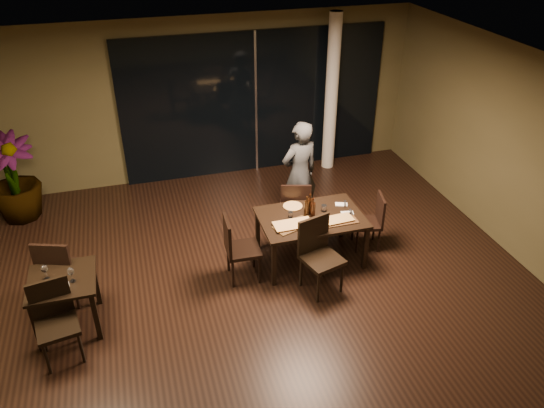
{
  "coord_description": "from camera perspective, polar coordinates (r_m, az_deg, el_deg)",
  "views": [
    {
      "loc": [
        -1.35,
        -5.26,
        4.83
      ],
      "look_at": [
        0.41,
        0.82,
        1.05
      ],
      "focal_mm": 35.0,
      "sensor_mm": 36.0,
      "label": 1
    }
  ],
  "objects": [
    {
      "name": "chair_main_near",
      "position": [
        7.25,
        5.0,
        -5.04
      ],
      "size": [
        0.61,
        0.61,
        1.06
      ],
      "rotation": [
        0.0,
        0.0,
        0.28
      ],
      "color": "black",
      "rests_on": "ground"
    },
    {
      "name": "chair_side_far",
      "position": [
        7.47,
        -21.91,
        -6.43
      ],
      "size": [
        0.62,
        0.62,
        1.04
      ],
      "rotation": [
        0.0,
        0.0,
        2.8
      ],
      "color": "black",
      "rests_on": "ground"
    },
    {
      "name": "side_table",
      "position": [
        7.05,
        -21.53,
        -8.33
      ],
      "size": [
        0.8,
        0.8,
        0.75
      ],
      "color": "black",
      "rests_on": "ground"
    },
    {
      "name": "napkin_near",
      "position": [
        7.79,
        8.1,
        -0.98
      ],
      "size": [
        0.2,
        0.13,
        0.01
      ],
      "primitive_type": "cube",
      "rotation": [
        0.0,
        0.0,
        -0.2
      ],
      "color": "silver",
      "rests_on": "main_table"
    },
    {
      "name": "napkin_far",
      "position": [
        8.0,
        7.46,
        -0.05
      ],
      "size": [
        0.2,
        0.16,
        0.01
      ],
      "primitive_type": "cube",
      "rotation": [
        0.0,
        0.0,
        -0.37
      ],
      "color": "white",
      "rests_on": "main_table"
    },
    {
      "name": "chair_side_near",
      "position": [
        6.76,
        -22.32,
        -11.14
      ],
      "size": [
        0.54,
        0.54,
        1.01
      ],
      "rotation": [
        0.0,
        0.0,
        0.18
      ],
      "color": "black",
      "rests_on": "ground"
    },
    {
      "name": "bottle_c",
      "position": [
        7.66,
        4.11,
        0.02
      ],
      "size": [
        0.07,
        0.07,
        0.32
      ],
      "primitive_type": null,
      "color": "black",
      "rests_on": "main_table"
    },
    {
      "name": "tumbler_left",
      "position": [
        7.63,
        2.0,
        -1.12
      ],
      "size": [
        0.07,
        0.07,
        0.08
      ],
      "primitive_type": "cylinder",
      "color": "white",
      "rests_on": "main_table"
    },
    {
      "name": "tumbler_right",
      "position": [
        7.79,
        5.61,
        -0.46
      ],
      "size": [
        0.08,
        0.08,
        0.1
      ],
      "primitive_type": "cylinder",
      "color": "white",
      "rests_on": "main_table"
    },
    {
      "name": "pizza_board_right",
      "position": [
        7.6,
        6.96,
        -1.8
      ],
      "size": [
        0.58,
        0.3,
        0.01
      ],
      "primitive_type": "cube",
      "rotation": [
        0.0,
        0.0,
        0.01
      ],
      "color": "#3F2714",
      "rests_on": "main_table"
    },
    {
      "name": "bottle_b",
      "position": [
        7.6,
        4.44,
        -0.38
      ],
      "size": [
        0.07,
        0.07,
        0.3
      ],
      "primitive_type": null,
      "color": "black",
      "rests_on": "main_table"
    },
    {
      "name": "bottle_a",
      "position": [
        7.6,
        3.76,
        -0.24
      ],
      "size": [
        0.07,
        0.07,
        0.32
      ],
      "primitive_type": null,
      "color": "black",
      "rests_on": "main_table"
    },
    {
      "name": "ceiling",
      "position": [
        5.72,
        -1.76,
        12.42
      ],
      "size": [
        8.0,
        8.0,
        0.04
      ],
      "primitive_type": "cube",
      "color": "silver",
      "rests_on": "wall_back"
    },
    {
      "name": "oblong_pizza_left",
      "position": [
        7.44,
        2.28,
        -2.22
      ],
      "size": [
        0.53,
        0.26,
        0.02
      ],
      "primitive_type": null,
      "rotation": [
        0.0,
        0.0,
        0.01
      ],
      "color": "maroon",
      "rests_on": "pizza_board_left"
    },
    {
      "name": "chair_main_left",
      "position": [
        7.39,
        -3.83,
        -4.49
      ],
      "size": [
        0.48,
        0.48,
        1.0
      ],
      "rotation": [
        0.0,
        0.0,
        1.53
      ],
      "color": "black",
      "rests_on": "ground"
    },
    {
      "name": "side_napkin",
      "position": [
        6.85,
        -21.72,
        -8.24
      ],
      "size": [
        0.19,
        0.14,
        0.01
      ],
      "primitive_type": "cube",
      "rotation": [
        0.0,
        0.0,
        0.15
      ],
      "color": "white",
      "rests_on": "side_table"
    },
    {
      "name": "chair_main_far",
      "position": [
        8.28,
        2.52,
        -0.25
      ],
      "size": [
        0.57,
        0.57,
        1.0
      ],
      "rotation": [
        0.0,
        0.0,
        2.86
      ],
      "color": "black",
      "rests_on": "ground"
    },
    {
      "name": "wall_back",
      "position": [
        9.98,
        -7.62,
        11.09
      ],
      "size": [
        8.0,
        0.1,
        3.0
      ],
      "primitive_type": "cube",
      "color": "#4D4729",
      "rests_on": "ground"
    },
    {
      "name": "wine_glass_a",
      "position": [
        6.99,
        -23.19,
        -6.8
      ],
      "size": [
        0.08,
        0.08,
        0.19
      ],
      "primitive_type": null,
      "color": "white",
      "rests_on": "side_table"
    },
    {
      "name": "wine_glass_b",
      "position": [
        6.84,
        -20.78,
        -7.16
      ],
      "size": [
        0.08,
        0.08,
        0.18
      ],
      "primitive_type": null,
      "color": "white",
      "rests_on": "side_table"
    },
    {
      "name": "pizza_board_left",
      "position": [
        7.44,
        2.28,
        -2.33
      ],
      "size": [
        0.61,
        0.44,
        0.01
      ],
      "primitive_type": "cube",
      "rotation": [
        0.0,
        0.0,
        0.33
      ],
      "color": "#3E2914",
      "rests_on": "main_table"
    },
    {
      "name": "potted_plant",
      "position": [
        9.67,
        -26.12,
        2.48
      ],
      "size": [
        0.94,
        0.94,
        1.48
      ],
      "primitive_type": "imported",
      "rotation": [
        0.0,
        0.0,
        0.18
      ],
      "color": "#174517",
      "rests_on": "ground"
    },
    {
      "name": "oblong_pizza_right",
      "position": [
        7.59,
        6.97,
        -1.69
      ],
      "size": [
        0.47,
        0.24,
        0.02
      ],
      "primitive_type": null,
      "rotation": [
        0.0,
        0.0,
        0.07
      ],
      "color": "maroon",
      "rests_on": "pizza_board_right"
    },
    {
      "name": "wall_right",
      "position": [
        8.24,
        26.89,
        3.5
      ],
      "size": [
        0.1,
        8.0,
        3.0
      ],
      "primitive_type": "cube",
      "color": "#4D4729",
      "rests_on": "ground"
    },
    {
      "name": "round_pizza",
      "position": [
        7.89,
        2.25,
        -0.25
      ],
      "size": [
        0.28,
        0.28,
        0.01
      ],
      "primitive_type": "cylinder",
      "color": "#B13013",
      "rests_on": "main_table"
    },
    {
      "name": "main_table",
      "position": [
        7.71,
        4.21,
        -1.83
      ],
      "size": [
        1.5,
        1.0,
        0.75
      ],
      "color": "black",
      "rests_on": "ground"
    },
    {
      "name": "column",
      "position": [
        10.22,
        6.41,
        11.66
      ],
      "size": [
        0.24,
        0.24,
        3.0
      ],
      "primitive_type": "cylinder",
      "color": "white",
      "rests_on": "ground"
    },
    {
      "name": "chair_main_right",
      "position": [
        8.22,
        10.75,
        -1.57
      ],
      "size": [
        0.49,
        0.49,
        0.89
      ],
      "rotation": [
        0.0,
        0.0,
        -1.8
      ],
      "color": "black",
      "rests_on": "ground"
    },
    {
      "name": "window_panel",
      "position": [
        10.13,
        -1.8,
        10.75
      ],
      "size": [
        5.0,
        0.06,
        2.7
      ],
      "primitive_type": "cube",
      "color": "black",
      "rests_on": "ground"
    },
    {
      "name": "ground",
      "position": [
        7.27,
        -1.38,
        -10.8
      ],
      "size": [
        8.0,
        8.0,
        0.0
      ],
      "primitive_type": "plane",
      "color": "black",
      "rests_on": "ground"
    },
    {
      "name": "diner",
      "position": [
        8.53,
        2.97,
        3.3
      ],
      "size": [
        0.68,
        0.53,
        1.77
      ],
      "primitive_type": "imported",
      "rotation": [
        0.0,
        0.0,
        3.38
      ],
      "color": "#303335",
      "rests_on": "ground"
    }
  ]
}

